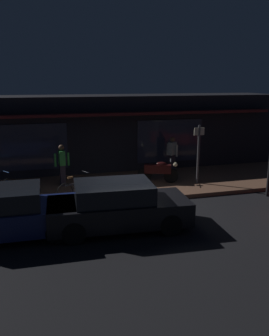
% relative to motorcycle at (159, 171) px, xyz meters
% --- Properties ---
extents(ground_plane, '(60.00, 60.00, 0.00)m').
position_rel_motorcycle_xyz_m(ground_plane, '(-1.91, -2.85, -0.65)').
color(ground_plane, black).
extents(sidewalk_slab, '(18.00, 4.00, 0.15)m').
position_rel_motorcycle_xyz_m(sidewalk_slab, '(-1.91, 0.15, -0.57)').
color(sidewalk_slab, brown).
rests_on(sidewalk_slab, ground_plane).
extents(storefront_building, '(18.00, 3.30, 3.60)m').
position_rel_motorcycle_xyz_m(storefront_building, '(-1.91, 3.53, 1.16)').
color(storefront_building, black).
rests_on(storefront_building, ground_plane).
extents(motorcycle, '(1.63, 0.81, 0.97)m').
position_rel_motorcycle_xyz_m(motorcycle, '(0.00, 0.00, 0.00)').
color(motorcycle, black).
rests_on(motorcycle, sidewalk_slab).
extents(bicycle_parked, '(1.47, 0.84, 0.91)m').
position_rel_motorcycle_xyz_m(bicycle_parked, '(-3.52, -1.14, -0.14)').
color(bicycle_parked, black).
rests_on(bicycle_parked, sidewalk_slab).
extents(person_photographer, '(0.62, 0.40, 1.67)m').
position_rel_motorcycle_xyz_m(person_photographer, '(-3.87, 0.62, 0.38)').
color(person_photographer, '#28232D').
rests_on(person_photographer, sidewalk_slab).
extents(person_bystander, '(0.44, 0.57, 1.67)m').
position_rel_motorcycle_xyz_m(person_bystander, '(1.10, 1.31, 0.38)').
color(person_bystander, '#28232D').
rests_on(person_bystander, sidewalk_slab).
extents(sign_post, '(0.44, 0.09, 2.40)m').
position_rel_motorcycle_xyz_m(sign_post, '(1.52, -0.52, 0.86)').
color(sign_post, '#47474C').
rests_on(sign_post, sidewalk_slab).
extents(parked_car_near, '(4.14, 1.86, 1.42)m').
position_rel_motorcycle_xyz_m(parked_car_near, '(-5.77, -3.58, 0.06)').
color(parked_car_near, black).
rests_on(parked_car_near, ground_plane).
extents(parked_car_far, '(4.20, 2.00, 1.42)m').
position_rel_motorcycle_xyz_m(parked_car_far, '(-2.62, -3.85, 0.06)').
color(parked_car_far, black).
rests_on(parked_car_far, ground_plane).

